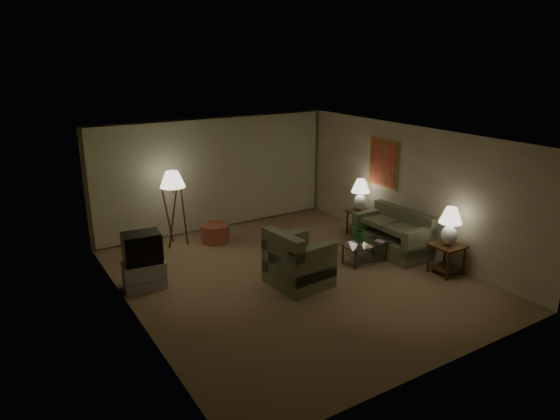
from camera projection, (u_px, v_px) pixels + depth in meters
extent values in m
plane|color=#89694B|center=(292.00, 277.00, 9.64)|extent=(7.00, 7.00, 0.00)
cube|color=beige|center=(214.00, 173.00, 12.07)|extent=(6.00, 0.04, 2.70)
cube|color=beige|center=(130.00, 241.00, 7.73)|extent=(0.04, 7.00, 2.70)
cube|color=beige|center=(409.00, 188.00, 10.74)|extent=(0.04, 7.00, 2.70)
cube|color=white|center=(293.00, 138.00, 8.82)|extent=(6.00, 7.00, 0.04)
cube|color=beige|center=(215.00, 174.00, 12.00)|extent=(5.85, 0.12, 2.65)
cube|color=#BD8742|center=(383.00, 163.00, 11.25)|extent=(0.03, 0.90, 1.10)
cube|color=#B12024|center=(383.00, 164.00, 11.24)|extent=(0.02, 0.80, 1.00)
cube|color=#6D704E|center=(391.00, 244.00, 10.76)|extent=(1.70, 0.91, 0.39)
cube|color=#6D704E|center=(299.00, 273.00, 9.28)|extent=(1.21, 1.16, 0.45)
cube|color=#3C2410|center=(448.00, 246.00, 9.62)|extent=(0.56, 0.56, 0.04)
cube|color=#3C2410|center=(445.00, 268.00, 9.76)|extent=(0.48, 0.48, 0.02)
cylinder|color=#3C2410|center=(448.00, 267.00, 9.41)|extent=(0.05, 0.05, 0.56)
cylinder|color=#3C2410|center=(429.00, 258.00, 9.79)|extent=(0.05, 0.05, 0.56)
cylinder|color=#3C2410|center=(464.00, 262.00, 9.64)|extent=(0.05, 0.05, 0.56)
cylinder|color=#3C2410|center=(445.00, 254.00, 10.02)|extent=(0.05, 0.05, 0.56)
cube|color=#3C2410|center=(360.00, 211.00, 11.73)|extent=(0.53, 0.44, 0.04)
cube|color=#3C2410|center=(359.00, 229.00, 11.87)|extent=(0.45, 0.38, 0.02)
cylinder|color=#3C2410|center=(357.00, 227.00, 11.58)|extent=(0.05, 0.05, 0.56)
cylinder|color=#3C2410|center=(347.00, 223.00, 11.86)|extent=(0.05, 0.05, 0.56)
cylinder|color=#3C2410|center=(371.00, 224.00, 11.79)|extent=(0.05, 0.05, 0.56)
cylinder|color=#3C2410|center=(361.00, 220.00, 12.07)|extent=(0.05, 0.05, 0.56)
ellipsoid|color=white|center=(449.00, 235.00, 9.56)|extent=(0.31, 0.31, 0.38)
cylinder|color=white|center=(450.00, 224.00, 9.49)|extent=(0.03, 0.03, 0.09)
cone|color=silver|center=(451.00, 215.00, 9.44)|extent=(0.44, 0.44, 0.31)
ellipsoid|color=white|center=(360.00, 202.00, 11.67)|extent=(0.30, 0.30, 0.38)
cylinder|color=white|center=(360.00, 193.00, 11.60)|extent=(0.03, 0.03, 0.09)
cone|color=silver|center=(361.00, 186.00, 11.55)|extent=(0.43, 0.43, 0.30)
cube|color=silver|center=(365.00, 244.00, 10.20)|extent=(0.97, 0.53, 0.02)
cube|color=silver|center=(365.00, 258.00, 10.29)|extent=(0.90, 0.46, 0.01)
cylinder|color=#3E2B18|center=(355.00, 260.00, 9.89)|extent=(0.04, 0.04, 0.40)
cylinder|color=#3E2B18|center=(343.00, 254.00, 10.21)|extent=(0.04, 0.04, 0.40)
cylinder|color=#3E2B18|center=(386.00, 252.00, 10.31)|extent=(0.04, 0.04, 0.40)
cylinder|color=#3E2B18|center=(374.00, 246.00, 10.62)|extent=(0.04, 0.04, 0.40)
cube|color=#ABACAE|center=(144.00, 275.00, 9.14)|extent=(0.85, 0.62, 0.50)
cube|color=black|center=(142.00, 248.00, 8.98)|extent=(0.75, 0.60, 0.56)
cylinder|color=#3C2410|center=(173.00, 188.00, 10.85)|extent=(0.04, 0.04, 0.25)
cone|color=silver|center=(172.00, 179.00, 10.79)|extent=(0.55, 0.55, 0.34)
cylinder|color=#AE513B|center=(215.00, 233.00, 11.37)|extent=(0.81, 0.81, 0.41)
imported|color=white|center=(360.00, 241.00, 10.10)|extent=(0.18, 0.18, 0.15)
imported|color=#397C37|center=(361.00, 227.00, 10.00)|extent=(0.44, 0.38, 0.48)
imported|color=olive|center=(378.00, 242.00, 10.24)|extent=(0.19, 0.23, 0.02)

